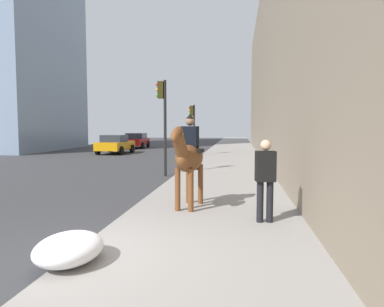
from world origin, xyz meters
TOP-DOWN VIEW (x-y plane):
  - sidewalk_slab at (0.00, -1.98)m, footprint 120.00×3.97m
  - mounted_horse_near at (3.46, -1.38)m, footprint 2.15×0.77m
  - pedestrian_greeting at (2.36, -3.11)m, footprint 0.31×0.43m
  - car_near_lane at (28.64, 7.25)m, footprint 4.11×2.18m
  - car_mid_lane at (21.38, 6.77)m, footprint 3.98×2.14m
  - traffic_light_near_curb at (9.69, 0.57)m, footprint 0.20×0.44m
  - traffic_light_far_curb at (19.66, 0.59)m, footprint 0.20×0.44m
  - snow_pile_near at (-0.27, -0.15)m, footprint 1.21×0.93m

SIDE VIEW (x-z plane):
  - sidewalk_slab at x=0.00m, z-range 0.00..0.12m
  - snow_pile_near at x=-0.27m, z-range 0.12..0.54m
  - car_mid_lane at x=21.38m, z-range 0.02..1.46m
  - car_near_lane at x=28.64m, z-range 0.04..1.48m
  - pedestrian_greeting at x=2.36m, z-range 0.25..1.95m
  - mounted_horse_near at x=3.46m, z-range 0.24..2.50m
  - traffic_light_far_curb at x=19.66m, z-range 0.62..4.18m
  - traffic_light_near_curb at x=9.69m, z-range 0.67..4.67m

